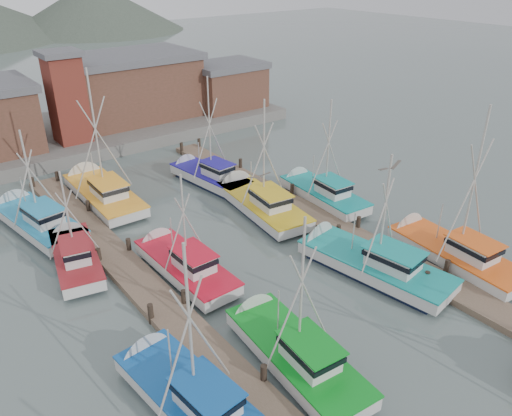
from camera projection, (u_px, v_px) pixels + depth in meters
ground at (327, 312)px, 27.21m from camera, size 260.00×260.00×0.00m
dock_left at (177, 322)px, 26.15m from camera, size 2.30×46.00×1.50m
dock_right at (358, 239)px, 33.79m from camera, size 2.30×46.00×1.50m
quay at (80, 132)px, 53.09m from camera, size 44.00×16.00×1.20m
shed_center at (128, 86)px, 54.52m from camera, size 14.84×9.54×6.90m
shed_right at (227, 85)px, 58.78m from camera, size 8.48×6.36×5.20m
lookout_tower at (67, 97)px, 46.94m from camera, size 3.60×3.60×8.50m
boat_4 at (289, 349)px, 23.66m from camera, size 3.56×9.15×8.85m
boat_5 at (366, 261)px, 30.45m from camera, size 4.54×10.37×8.77m
boat_6 at (186, 393)px, 21.26m from camera, size 3.76×9.12×9.19m
boat_7 at (448, 251)px, 31.55m from camera, size 4.42×9.53×11.09m
boat_8 at (182, 263)px, 30.26m from camera, size 3.06×8.68×7.47m
boat_9 at (258, 202)px, 37.83m from camera, size 4.27×10.18×9.65m
boat_10 at (75, 255)px, 31.16m from camera, size 3.94×8.20×7.11m
boat_11 at (320, 192)px, 39.42m from camera, size 3.62×8.80×8.95m
boat_12 at (101, 192)px, 39.42m from camera, size 4.58×10.31×11.46m
boat_13 at (207, 175)px, 42.45m from camera, size 3.85×8.75×9.82m
boat_14 at (35, 220)px, 35.31m from camera, size 4.38×9.82×8.28m
gull_near at (390, 167)px, 20.53m from camera, size 1.55×0.65×0.24m
gull_far at (259, 176)px, 29.21m from camera, size 1.55×0.65×0.24m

